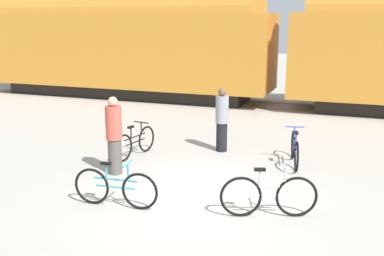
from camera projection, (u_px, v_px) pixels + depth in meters
ground_plane at (194, 196)px, 9.06m from camera, size 80.00×80.00×0.00m
freight_train at (283, 40)px, 17.86m from camera, size 27.82×2.95×5.13m
rail_near at (277, 109)px, 17.83m from camera, size 39.82×0.07×0.01m
rail_far at (283, 103)px, 19.14m from camera, size 39.82×0.07×0.01m
bicycle_blue at (295, 149)px, 10.97m from camera, size 0.50×1.74×0.90m
bicycle_black at (135, 142)px, 11.65m from camera, size 0.46×1.70×0.87m
bicycle_silver at (269, 196)px, 8.05m from camera, size 1.67×0.65×0.95m
bicycle_teal at (115, 188)px, 8.49m from camera, size 1.71×0.46×0.90m
person_in_red at (114, 136)px, 10.20m from camera, size 0.37×0.37×1.80m
person_in_grey at (222, 120)px, 12.00m from camera, size 0.35×0.35×1.73m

